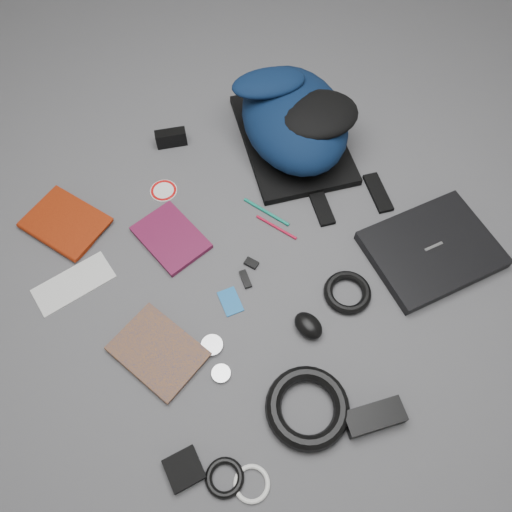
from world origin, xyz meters
TOP-DOWN VIEW (x-y plane):
  - ground at (0.00, 0.00)m, footprint 4.00×4.00m
  - backpack at (0.35, 0.29)m, footprint 0.49×0.58m
  - laptop at (0.42, -0.27)m, footprint 0.39×0.32m
  - textbook_red at (-0.47, 0.38)m, footprint 0.24×0.27m
  - comic_book at (-0.44, -0.10)m, footprint 0.22×0.26m
  - envelope at (-0.46, 0.23)m, footprint 0.21×0.10m
  - dvd_case at (-0.16, 0.20)m, footprint 0.17×0.22m
  - compact_camera at (0.03, 0.51)m, footprint 0.10×0.07m
  - sticker_disc at (-0.09, 0.36)m, footprint 0.10×0.10m
  - pen_teal at (0.12, 0.11)m, footprint 0.06×0.15m
  - pen_red at (0.11, 0.05)m, footprint 0.06×0.13m
  - id_badge at (-0.13, -0.07)m, footprint 0.07×0.09m
  - usb_black at (-0.06, -0.04)m, footprint 0.03×0.06m
  - key_fob at (-0.02, -0.00)m, footprint 0.04×0.04m
  - mouse at (-0.01, -0.25)m, footprint 0.07×0.09m
  - headphone_left at (-0.26, -0.22)m, footprint 0.06×0.06m
  - headphone_right at (-0.24, -0.14)m, footprint 0.06×0.06m
  - cable_coil at (0.14, -0.23)m, footprint 0.17×0.17m
  - power_brick at (-0.02, -0.52)m, footprint 0.15×0.10m
  - power_cord_coil at (-0.14, -0.41)m, footprint 0.25×0.25m
  - pouch at (-0.45, -0.36)m, footprint 0.09×0.09m
  - earbud_coil at (-0.39, -0.42)m, footprint 0.12×0.12m
  - white_cable_coil at (-0.34, -0.47)m, footprint 0.10×0.10m

SIDE VIEW (x-z plane):
  - ground at x=0.00m, z-range 0.00..0.00m
  - sticker_disc at x=-0.09m, z-range 0.00..0.00m
  - id_badge at x=-0.13m, z-range 0.00..0.00m
  - envelope at x=-0.46m, z-range 0.00..0.00m
  - pen_red at x=0.11m, z-range 0.00..0.01m
  - pen_teal at x=0.12m, z-range 0.00..0.01m
  - usb_black at x=-0.06m, z-range 0.00..0.01m
  - white_cable_coil at x=-0.34m, z-range 0.00..0.01m
  - key_fob at x=-0.02m, z-range 0.00..0.01m
  - headphone_left at x=-0.26m, z-range 0.00..0.01m
  - headphone_right at x=-0.24m, z-range 0.00..0.01m
  - dvd_case at x=-0.16m, z-range 0.00..0.02m
  - earbud_coil at x=-0.39m, z-range 0.00..0.02m
  - comic_book at x=-0.44m, z-range 0.00..0.02m
  - pouch at x=-0.45m, z-range 0.00..0.02m
  - textbook_red at x=-0.47m, z-range 0.00..0.02m
  - cable_coil at x=0.14m, z-range 0.00..0.03m
  - laptop at x=0.42m, z-range 0.00..0.03m
  - power_brick at x=-0.02m, z-range 0.00..0.04m
  - power_cord_coil at x=-0.14m, z-range 0.00..0.04m
  - mouse at x=-0.01m, z-range 0.00..0.04m
  - compact_camera at x=0.03m, z-range 0.00..0.05m
  - backpack at x=0.35m, z-range 0.00..0.20m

